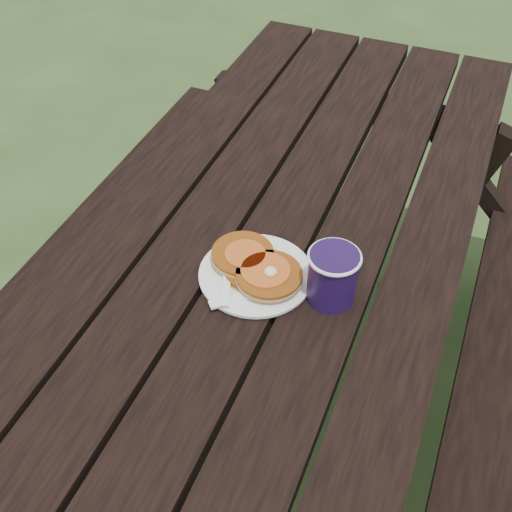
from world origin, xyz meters
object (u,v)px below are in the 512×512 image
at_px(picnic_table, 277,338).
at_px(pancake_stack, 256,266).
at_px(plate, 256,275).
at_px(coffee_cup, 333,274).

distance_m(picnic_table, pancake_stack, 0.44).
xyz_separation_m(plate, coffee_cup, (0.15, 0.00, 0.06)).
bearing_deg(picnic_table, plate, -87.23).
bearing_deg(plate, coffee_cup, 1.89).
height_order(picnic_table, coffee_cup, coffee_cup).
distance_m(pancake_stack, coffee_cup, 0.15).
bearing_deg(coffee_cup, picnic_table, 134.54).
distance_m(picnic_table, coffee_cup, 0.50).
xyz_separation_m(plate, pancake_stack, (-0.00, 0.00, 0.02)).
xyz_separation_m(picnic_table, coffee_cup, (0.16, -0.16, 0.44)).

